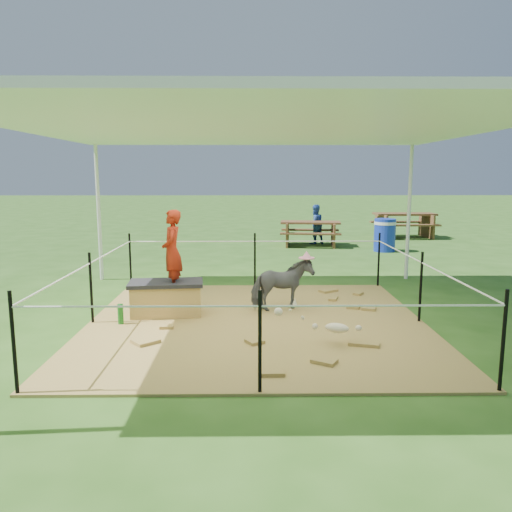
{
  "coord_description": "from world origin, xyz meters",
  "views": [
    {
      "loc": [
        -0.09,
        -6.64,
        2.02
      ],
      "look_at": [
        0.0,
        0.6,
        0.85
      ],
      "focal_mm": 35.0,
      "sensor_mm": 36.0,
      "label": 1
    }
  ],
  "objects_px": {
    "woman": "(172,244)",
    "picnic_table_near": "(310,234)",
    "picnic_table_far": "(404,225)",
    "green_bottle": "(121,314)",
    "trash_barrel": "(385,235)",
    "distant_person": "(315,224)",
    "straw_bale": "(166,300)",
    "pony": "(282,285)",
    "foal": "(337,326)"
  },
  "relations": [
    {
      "from": "woman",
      "to": "picnic_table_near",
      "type": "xyz_separation_m",
      "value": [
        2.86,
        7.34,
        -0.7
      ]
    },
    {
      "from": "picnic_table_near",
      "to": "picnic_table_far",
      "type": "bearing_deg",
      "value": 35.89
    },
    {
      "from": "woman",
      "to": "green_bottle",
      "type": "distance_m",
      "value": 1.19
    },
    {
      "from": "green_bottle",
      "to": "trash_barrel",
      "type": "xyz_separation_m",
      "value": [
        5.38,
        6.69,
        0.27
      ]
    },
    {
      "from": "picnic_table_near",
      "to": "picnic_table_far",
      "type": "height_order",
      "value": "picnic_table_far"
    },
    {
      "from": "woman",
      "to": "distant_person",
      "type": "xyz_separation_m",
      "value": [
        3.05,
        7.78,
        -0.47
      ]
    },
    {
      "from": "picnic_table_near",
      "to": "straw_bale",
      "type": "bearing_deg",
      "value": -105.98
    },
    {
      "from": "distant_person",
      "to": "pony",
      "type": "bearing_deg",
      "value": 54.03
    },
    {
      "from": "pony",
      "to": "picnic_table_far",
      "type": "distance_m",
      "value": 10.12
    },
    {
      "from": "foal",
      "to": "distant_person",
      "type": "distance_m",
      "value": 9.16
    },
    {
      "from": "straw_bale",
      "to": "green_bottle",
      "type": "bearing_deg",
      "value": -140.71
    },
    {
      "from": "green_bottle",
      "to": "woman",
      "type": "bearing_deg",
      "value": 34.7
    },
    {
      "from": "green_bottle",
      "to": "distant_person",
      "type": "xyz_separation_m",
      "value": [
        3.7,
        8.23,
        0.42
      ]
    },
    {
      "from": "foal",
      "to": "woman",
      "type": "bearing_deg",
      "value": 169.31
    },
    {
      "from": "foal",
      "to": "green_bottle",
      "type": "bearing_deg",
      "value": -176.31
    },
    {
      "from": "straw_bale",
      "to": "pony",
      "type": "distance_m",
      "value": 1.71
    },
    {
      "from": "distant_person",
      "to": "picnic_table_near",
      "type": "bearing_deg",
      "value": 41.65
    },
    {
      "from": "woman",
      "to": "distant_person",
      "type": "height_order",
      "value": "woman"
    },
    {
      "from": "woman",
      "to": "trash_barrel",
      "type": "xyz_separation_m",
      "value": [
        4.73,
        6.24,
        -0.62
      ]
    },
    {
      "from": "foal",
      "to": "trash_barrel",
      "type": "bearing_deg",
      "value": 92.34
    },
    {
      "from": "straw_bale",
      "to": "green_bottle",
      "type": "distance_m",
      "value": 0.72
    },
    {
      "from": "trash_barrel",
      "to": "distant_person",
      "type": "xyz_separation_m",
      "value": [
        -1.68,
        1.54,
        0.15
      ]
    },
    {
      "from": "woman",
      "to": "picnic_table_far",
      "type": "relative_size",
      "value": 0.61
    },
    {
      "from": "foal",
      "to": "distant_person",
      "type": "xyz_separation_m",
      "value": [
        0.91,
        9.11,
        0.32
      ]
    },
    {
      "from": "picnic_table_near",
      "to": "distant_person",
      "type": "height_order",
      "value": "distant_person"
    },
    {
      "from": "pony",
      "to": "picnic_table_far",
      "type": "relative_size",
      "value": 0.47
    },
    {
      "from": "straw_bale",
      "to": "distant_person",
      "type": "relative_size",
      "value": 0.84
    },
    {
      "from": "straw_bale",
      "to": "distant_person",
      "type": "xyz_separation_m",
      "value": [
        3.15,
        7.78,
        0.34
      ]
    },
    {
      "from": "picnic_table_near",
      "to": "distant_person",
      "type": "bearing_deg",
      "value": 72.6
    },
    {
      "from": "trash_barrel",
      "to": "picnic_table_near",
      "type": "height_order",
      "value": "trash_barrel"
    },
    {
      "from": "green_bottle",
      "to": "distant_person",
      "type": "relative_size",
      "value": 0.23
    },
    {
      "from": "straw_bale",
      "to": "picnic_table_far",
      "type": "bearing_deg",
      "value": 55.86
    },
    {
      "from": "pony",
      "to": "foal",
      "type": "distance_m",
      "value": 1.66
    },
    {
      "from": "pony",
      "to": "picnic_table_near",
      "type": "xyz_separation_m",
      "value": [
        1.28,
        7.11,
        -0.06
      ]
    },
    {
      "from": "distant_person",
      "to": "straw_bale",
      "type": "bearing_deg",
      "value": 42.99
    },
    {
      "from": "pony",
      "to": "picnic_table_far",
      "type": "bearing_deg",
      "value": -48.62
    },
    {
      "from": "pony",
      "to": "trash_barrel",
      "type": "xyz_separation_m",
      "value": [
        3.15,
        6.01,
        0.02
      ]
    },
    {
      "from": "woman",
      "to": "green_bottle",
      "type": "relative_size",
      "value": 4.32
    },
    {
      "from": "pony",
      "to": "distant_person",
      "type": "xyz_separation_m",
      "value": [
        1.47,
        7.55,
        0.17
      ]
    },
    {
      "from": "trash_barrel",
      "to": "distant_person",
      "type": "relative_size",
      "value": 0.75
    },
    {
      "from": "pony",
      "to": "picnic_table_far",
      "type": "height_order",
      "value": "picnic_table_far"
    },
    {
      "from": "foal",
      "to": "trash_barrel",
      "type": "relative_size",
      "value": 0.96
    },
    {
      "from": "straw_bale",
      "to": "foal",
      "type": "xyz_separation_m",
      "value": [
        2.24,
        -1.33,
        0.01
      ]
    },
    {
      "from": "trash_barrel",
      "to": "green_bottle",
      "type": "bearing_deg",
      "value": -128.8
    },
    {
      "from": "pony",
      "to": "foal",
      "type": "relative_size",
      "value": 1.08
    },
    {
      "from": "foal",
      "to": "picnic_table_far",
      "type": "bearing_deg",
      "value": 90.35
    },
    {
      "from": "pony",
      "to": "green_bottle",
      "type": "bearing_deg",
      "value": 85.32
    },
    {
      "from": "woman",
      "to": "foal",
      "type": "height_order",
      "value": "woman"
    },
    {
      "from": "green_bottle",
      "to": "distant_person",
      "type": "height_order",
      "value": "distant_person"
    },
    {
      "from": "straw_bale",
      "to": "trash_barrel",
      "type": "relative_size",
      "value": 1.12
    }
  ]
}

